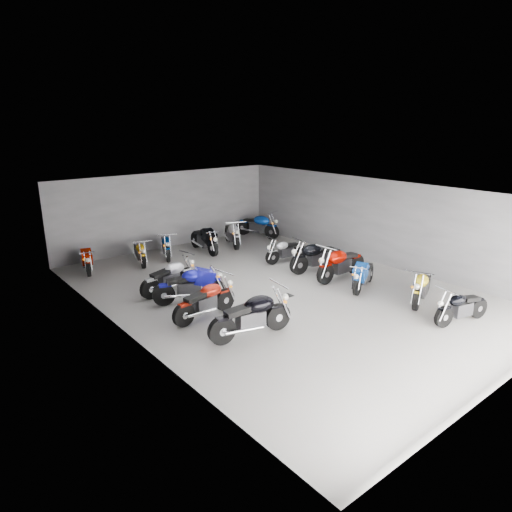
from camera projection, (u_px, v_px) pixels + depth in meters
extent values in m
plane|color=gray|center=(277.00, 291.00, 14.65)|extent=(14.00, 14.00, 0.00)
cube|color=gray|center=(168.00, 210.00, 19.39)|extent=(10.00, 0.10, 3.20)
cube|color=gray|center=(125.00, 277.00, 11.17)|extent=(0.10, 14.00, 3.20)
cube|color=gray|center=(376.00, 222.00, 17.21)|extent=(0.10, 14.00, 3.20)
cube|color=black|center=(278.00, 191.00, 13.73)|extent=(10.00, 14.00, 0.04)
cube|color=black|center=(287.00, 295.00, 14.28)|extent=(0.32, 0.32, 0.01)
cylinder|color=black|center=(278.00, 317.00, 11.88)|extent=(0.73, 0.25, 0.71)
cylinder|color=black|center=(222.00, 331.00, 11.11)|extent=(0.73, 0.28, 0.71)
cube|color=#2D2D30|center=(251.00, 319.00, 11.46)|extent=(0.77, 0.44, 0.45)
ellipsoid|color=black|center=(259.00, 304.00, 11.48)|extent=(0.82, 0.56, 0.40)
cube|color=black|center=(238.00, 311.00, 11.20)|extent=(0.72, 0.41, 0.20)
cylinder|color=black|center=(225.00, 300.00, 13.09)|extent=(0.66, 0.21, 0.65)
cylinder|color=black|center=(184.00, 315.00, 12.08)|extent=(0.66, 0.23, 0.65)
cube|color=#2D2D30|center=(205.00, 304.00, 12.56)|extent=(0.69, 0.38, 0.41)
ellipsoid|color=maroon|center=(211.00, 291.00, 12.62)|extent=(0.73, 0.49, 0.37)
cube|color=black|center=(195.00, 297.00, 12.25)|extent=(0.65, 0.36, 0.18)
cylinder|color=black|center=(213.00, 288.00, 13.95)|extent=(0.68, 0.34, 0.67)
cylinder|color=black|center=(164.00, 295.00, 13.45)|extent=(0.68, 0.36, 0.67)
cube|color=#2D2D30|center=(189.00, 288.00, 13.67)|extent=(0.74, 0.52, 0.42)
ellipsoid|color=#1516A4|center=(196.00, 277.00, 13.65)|extent=(0.81, 0.62, 0.38)
cube|color=black|center=(177.00, 280.00, 13.47)|extent=(0.70, 0.48, 0.19)
cylinder|color=black|center=(188.00, 277.00, 14.98)|extent=(0.66, 0.22, 0.65)
cylinder|color=black|center=(150.00, 289.00, 13.95)|extent=(0.66, 0.24, 0.65)
cube|color=#2D2D30|center=(169.00, 280.00, 14.44)|extent=(0.70, 0.39, 0.41)
ellipsoid|color=silver|center=(174.00, 268.00, 14.50)|extent=(0.74, 0.50, 0.36)
cube|color=black|center=(160.00, 274.00, 14.13)|extent=(0.65, 0.37, 0.18)
cylinder|color=black|center=(444.00, 317.00, 12.04)|extent=(0.60, 0.24, 0.58)
cylinder|color=black|center=(478.00, 308.00, 12.61)|extent=(0.60, 0.26, 0.58)
cube|color=#2D2D30|center=(462.00, 309.00, 12.30)|extent=(0.64, 0.39, 0.37)
ellipsoid|color=black|center=(458.00, 300.00, 12.13)|extent=(0.68, 0.49, 0.33)
cube|color=black|center=(470.00, 299.00, 12.35)|extent=(0.60, 0.37, 0.17)
cylinder|color=black|center=(417.00, 300.00, 13.12)|extent=(0.65, 0.35, 0.64)
cylinder|color=black|center=(426.00, 284.00, 14.33)|extent=(0.65, 0.37, 0.64)
cube|color=#2D2D30|center=(422.00, 289.00, 13.69)|extent=(0.72, 0.52, 0.40)
ellipsoid|color=gold|center=(421.00, 281.00, 13.42)|extent=(0.78, 0.62, 0.36)
cube|color=black|center=(425.00, 277.00, 13.88)|extent=(0.67, 0.48, 0.18)
cylinder|color=black|center=(357.00, 286.00, 14.24)|extent=(0.62, 0.35, 0.62)
cylinder|color=black|center=(369.00, 273.00, 15.42)|extent=(0.62, 0.37, 0.62)
cube|color=#2D2D30|center=(364.00, 276.00, 14.80)|extent=(0.69, 0.51, 0.39)
ellipsoid|color=#1043A1|center=(362.00, 269.00, 14.53)|extent=(0.75, 0.61, 0.35)
cube|color=black|center=(367.00, 266.00, 14.98)|extent=(0.65, 0.48, 0.18)
cylinder|color=black|center=(325.00, 274.00, 15.19)|extent=(0.72, 0.16, 0.72)
cylinder|color=black|center=(356.00, 264.00, 16.19)|extent=(0.72, 0.18, 0.72)
cube|color=#2D2D30|center=(341.00, 266.00, 15.66)|extent=(0.73, 0.35, 0.45)
ellipsoid|color=#940A00|center=(337.00, 257.00, 15.40)|extent=(0.77, 0.46, 0.40)
cube|color=black|center=(348.00, 255.00, 15.79)|extent=(0.69, 0.33, 0.20)
cylinder|color=black|center=(299.00, 265.00, 16.15)|extent=(0.72, 0.28, 0.71)
cylinder|color=black|center=(335.00, 259.00, 16.87)|extent=(0.73, 0.30, 0.71)
cube|color=#2D2D30|center=(318.00, 259.00, 16.48)|extent=(0.77, 0.47, 0.44)
ellipsoid|color=black|center=(312.00, 250.00, 16.27)|extent=(0.83, 0.58, 0.40)
cube|color=black|center=(326.00, 249.00, 16.55)|extent=(0.72, 0.44, 0.20)
cylinder|color=black|center=(272.00, 257.00, 17.28)|extent=(0.59, 0.16, 0.58)
cylinder|color=black|center=(299.00, 252.00, 17.99)|extent=(0.59, 0.18, 0.58)
cube|color=#2D2D30|center=(286.00, 252.00, 17.61)|extent=(0.61, 0.32, 0.36)
ellipsoid|color=silver|center=(282.00, 246.00, 17.42)|extent=(0.64, 0.41, 0.33)
cube|color=black|center=(292.00, 245.00, 17.69)|extent=(0.57, 0.30, 0.16)
cylinder|color=black|center=(88.00, 268.00, 15.95)|extent=(0.26, 0.61, 0.59)
cylinder|color=black|center=(85.00, 258.00, 17.12)|extent=(0.28, 0.61, 0.59)
cube|color=#2D2D30|center=(86.00, 261.00, 16.51)|extent=(0.42, 0.65, 0.37)
ellipsoid|color=#8F1200|center=(86.00, 254.00, 16.24)|extent=(0.51, 0.70, 0.33)
cube|color=black|center=(85.00, 252.00, 16.69)|extent=(0.39, 0.61, 0.17)
cylinder|color=black|center=(143.00, 261.00, 16.83)|extent=(0.27, 0.59, 0.58)
cylinder|color=black|center=(137.00, 252.00, 17.99)|extent=(0.29, 0.60, 0.58)
cube|color=#2D2D30|center=(140.00, 254.00, 17.38)|extent=(0.42, 0.64, 0.36)
ellipsoid|color=#E9A50D|center=(140.00, 248.00, 17.12)|extent=(0.52, 0.69, 0.33)
cube|color=black|center=(138.00, 246.00, 17.56)|extent=(0.39, 0.60, 0.17)
cylinder|color=black|center=(168.00, 254.00, 17.59)|extent=(0.36, 0.61, 0.61)
cylinder|color=black|center=(165.00, 245.00, 18.88)|extent=(0.37, 0.62, 0.61)
cube|color=#2D2D30|center=(166.00, 247.00, 18.21)|extent=(0.51, 0.69, 0.38)
ellipsoid|color=navy|center=(166.00, 241.00, 17.92)|extent=(0.61, 0.75, 0.35)
cube|color=black|center=(165.00, 239.00, 18.41)|extent=(0.48, 0.64, 0.17)
cylinder|color=black|center=(213.00, 248.00, 18.31)|extent=(0.21, 0.69, 0.68)
cylinder|color=black|center=(196.00, 240.00, 19.56)|extent=(0.23, 0.70, 0.68)
cube|color=#2D2D30|center=(204.00, 241.00, 18.90)|extent=(0.39, 0.72, 0.43)
ellipsoid|color=black|center=(206.00, 234.00, 18.62)|extent=(0.50, 0.77, 0.38)
cube|color=black|center=(200.00, 233.00, 19.09)|extent=(0.36, 0.68, 0.19)
cylinder|color=black|center=(236.00, 242.00, 19.22)|extent=(0.38, 0.67, 0.67)
cylinder|color=black|center=(228.00, 234.00, 20.62)|extent=(0.40, 0.68, 0.67)
cube|color=#2D2D30|center=(232.00, 236.00, 19.89)|extent=(0.55, 0.75, 0.42)
ellipsoid|color=silver|center=(233.00, 229.00, 19.58)|extent=(0.66, 0.82, 0.38)
cube|color=black|center=(230.00, 227.00, 20.11)|extent=(0.51, 0.70, 0.19)
cylinder|color=black|center=(272.00, 232.00, 20.92)|extent=(0.35, 0.72, 0.71)
cylinder|color=black|center=(243.00, 227.00, 21.77)|extent=(0.37, 0.72, 0.71)
cube|color=#2D2D30|center=(257.00, 227.00, 21.31)|extent=(0.53, 0.78, 0.44)
ellipsoid|color=#0A389E|center=(262.00, 220.00, 21.08)|extent=(0.65, 0.85, 0.40)
cube|color=black|center=(251.00, 220.00, 21.41)|extent=(0.50, 0.73, 0.20)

